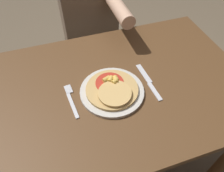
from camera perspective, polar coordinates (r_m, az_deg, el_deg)
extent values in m
plane|color=brown|center=(1.59, 0.89, -18.41)|extent=(8.00, 8.00, 0.00)
cube|color=brown|center=(0.94, 1.43, -0.38)|extent=(1.14, 0.76, 0.03)
cylinder|color=brown|center=(1.45, -23.04, -5.99)|extent=(0.06, 0.06, 0.74)
cylinder|color=brown|center=(1.59, 14.83, 3.31)|extent=(0.06, 0.06, 0.74)
cylinder|color=beige|center=(0.90, 0.00, -1.39)|extent=(0.26, 0.26, 0.01)
cylinder|color=tan|center=(0.89, 0.00, -0.85)|extent=(0.21, 0.21, 0.01)
cylinder|color=#B22D1E|center=(0.90, -0.65, 0.94)|extent=(0.12, 0.12, 0.00)
cylinder|color=tan|center=(0.86, 0.73, -1.91)|extent=(0.13, 0.13, 0.01)
cylinder|color=gold|center=(0.89, 0.82, 1.32)|extent=(0.04, 0.03, 0.02)
cylinder|color=gold|center=(0.90, 1.04, 1.53)|extent=(0.03, 0.03, 0.02)
cylinder|color=gold|center=(0.90, -0.37, 1.78)|extent=(0.03, 0.03, 0.02)
cylinder|color=gold|center=(0.90, -1.50, 1.80)|extent=(0.04, 0.03, 0.02)
cube|color=silver|center=(0.87, -10.25, -5.02)|extent=(0.03, 0.13, 0.00)
cube|color=silver|center=(0.93, -11.33, -0.86)|extent=(0.03, 0.05, 0.00)
cube|color=silver|center=(0.92, 11.09, -1.44)|extent=(0.02, 0.10, 0.00)
cube|color=silver|center=(0.98, 8.33, 3.23)|extent=(0.03, 0.12, 0.00)
cylinder|color=#2D2D38|center=(1.72, -7.19, 3.29)|extent=(0.11, 0.11, 0.50)
cylinder|color=#2D2D38|center=(1.74, -2.53, 4.39)|extent=(0.11, 0.11, 0.50)
cube|color=#75604C|center=(1.41, -6.29, 19.22)|extent=(0.32, 0.22, 0.56)
cylinder|color=tan|center=(1.15, 1.52, 19.93)|extent=(0.07, 0.30, 0.07)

